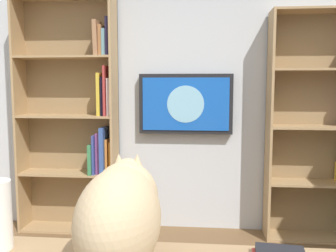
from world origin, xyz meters
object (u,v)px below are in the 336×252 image
object	(u,v)px
bookshelf_right	(79,118)
wall_mounted_tv	(186,104)
bookshelf_left	(334,131)
cat	(121,213)

from	to	relation	value
bookshelf_right	wall_mounted_tv	world-z (taller)	bookshelf_right
bookshelf_left	cat	world-z (taller)	bookshelf_left
bookshelf_left	cat	distance (m)	2.64
bookshelf_right	wall_mounted_tv	distance (m)	1.03
bookshelf_left	wall_mounted_tv	distance (m)	1.36
wall_mounted_tv	cat	distance (m)	2.30
bookshelf_right	bookshelf_left	bearing A→B (deg)	179.90
bookshelf_right	cat	xyz separation A→B (m)	(-0.90, 2.21, -0.13)
wall_mounted_tv	cat	xyz separation A→B (m)	(0.12, 2.28, -0.26)
cat	bookshelf_right	bearing A→B (deg)	-67.79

